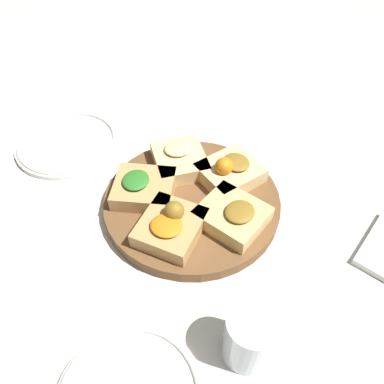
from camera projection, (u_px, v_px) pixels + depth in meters
name	position (u px, v px, depth m)	size (l,w,h in m)	color
ground_plane	(192.00, 206.00, 0.68)	(3.00, 3.00, 0.00)	silver
serving_board	(192.00, 202.00, 0.67)	(0.31, 0.31, 0.02)	brown
focaccia_slice_0	(230.00, 171.00, 0.68)	(0.14, 0.14, 0.05)	#E5C689
focaccia_slice_1	(180.00, 160.00, 0.71)	(0.14, 0.13, 0.04)	#E5C689
focaccia_slice_2	(144.00, 188.00, 0.66)	(0.11, 0.12, 0.04)	tan
focaccia_slice_3	(171.00, 226.00, 0.60)	(0.11, 0.10, 0.05)	tan
focaccia_slice_4	(233.00, 215.00, 0.62)	(0.12, 0.13, 0.04)	#DBB775
plate_right	(68.00, 142.00, 0.79)	(0.21, 0.21, 0.02)	white
water_glass	(249.00, 337.00, 0.47)	(0.07, 0.07, 0.09)	silver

